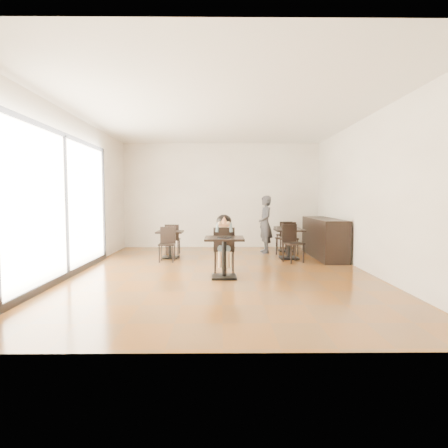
{
  "coord_description": "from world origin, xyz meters",
  "views": [
    {
      "loc": [
        -0.02,
        -7.59,
        1.53
      ],
      "look_at": [
        0.05,
        -0.03,
        1.0
      ],
      "focal_mm": 30.0,
      "sensor_mm": 36.0,
      "label": 1
    }
  ],
  "objects_px": {
    "cafe_table_back": "(286,239)",
    "chair_mid_b": "(293,244)",
    "child": "(224,244)",
    "chair_left_b": "(167,245)",
    "chair_left_a": "(173,239)",
    "chair_mid_a": "(285,239)",
    "chair_back_a": "(284,235)",
    "child_chair": "(224,250)",
    "cafe_table_left": "(170,245)",
    "child_table": "(224,258)",
    "chair_back_b": "(290,239)",
    "cafe_table_mid": "(289,244)",
    "adult_patron": "(265,224)"
  },
  "relations": [
    {
      "from": "cafe_table_back",
      "to": "chair_mid_b",
      "type": "bearing_deg",
      "value": -95.1
    },
    {
      "from": "child",
      "to": "chair_left_b",
      "type": "distance_m",
      "value": 1.87
    },
    {
      "from": "chair_left_a",
      "to": "chair_mid_b",
      "type": "bearing_deg",
      "value": 158.53
    },
    {
      "from": "chair_mid_a",
      "to": "chair_back_a",
      "type": "height_order",
      "value": "chair_mid_a"
    },
    {
      "from": "child_chair",
      "to": "chair_mid_b",
      "type": "distance_m",
      "value": 2.03
    },
    {
      "from": "cafe_table_left",
      "to": "chair_left_b",
      "type": "xyz_separation_m",
      "value": [
        0.0,
        -0.55,
        0.07
      ]
    },
    {
      "from": "chair_mid_b",
      "to": "cafe_table_back",
      "type": "bearing_deg",
      "value": 62.23
    },
    {
      "from": "child_table",
      "to": "child_chair",
      "type": "xyz_separation_m",
      "value": [
        0.0,
        0.55,
        0.08
      ]
    },
    {
      "from": "child_chair",
      "to": "chair_back_b",
      "type": "relative_size",
      "value": 1.12
    },
    {
      "from": "child_table",
      "to": "cafe_table_mid",
      "type": "bearing_deg",
      "value": 53.89
    },
    {
      "from": "chair_mid_a",
      "to": "child_chair",
      "type": "bearing_deg",
      "value": 31.23
    },
    {
      "from": "child_chair",
      "to": "chair_left_b",
      "type": "distance_m",
      "value": 1.87
    },
    {
      "from": "cafe_table_mid",
      "to": "chair_back_a",
      "type": "xyz_separation_m",
      "value": [
        0.17,
        1.75,
        0.05
      ]
    },
    {
      "from": "cafe_table_back",
      "to": "chair_left_b",
      "type": "bearing_deg",
      "value": -150.83
    },
    {
      "from": "child_chair",
      "to": "chair_back_b",
      "type": "height_order",
      "value": "child_chair"
    },
    {
      "from": "adult_patron",
      "to": "chair_left_b",
      "type": "bearing_deg",
      "value": -69.2
    },
    {
      "from": "cafe_table_back",
      "to": "chair_back_a",
      "type": "bearing_deg",
      "value": 90.0
    },
    {
      "from": "child_chair",
      "to": "cafe_table_back",
      "type": "relative_size",
      "value": 1.35
    },
    {
      "from": "child_table",
      "to": "child_chair",
      "type": "relative_size",
      "value": 0.83
    },
    {
      "from": "child",
      "to": "chair_left_a",
      "type": "xyz_separation_m",
      "value": [
        -1.35,
        2.39,
        -0.18
      ]
    },
    {
      "from": "adult_patron",
      "to": "cafe_table_left",
      "type": "height_order",
      "value": "adult_patron"
    },
    {
      "from": "chair_left_b",
      "to": "chair_back_a",
      "type": "height_order",
      "value": "chair_back_a"
    },
    {
      "from": "adult_patron",
      "to": "chair_back_b",
      "type": "xyz_separation_m",
      "value": [
        0.65,
        -0.25,
        -0.38
      ]
    },
    {
      "from": "cafe_table_left",
      "to": "chair_left_b",
      "type": "bearing_deg",
      "value": -90.0
    },
    {
      "from": "child_table",
      "to": "child_chair",
      "type": "bearing_deg",
      "value": 90.0
    },
    {
      "from": "chair_mid_b",
      "to": "cafe_table_left",
      "type": "bearing_deg",
      "value": 144.92
    },
    {
      "from": "cafe_table_back",
      "to": "cafe_table_left",
      "type": "bearing_deg",
      "value": -158.93
    },
    {
      "from": "cafe_table_back",
      "to": "chair_mid_b",
      "type": "distance_m",
      "value": 1.9
    },
    {
      "from": "child_table",
      "to": "cafe_table_back",
      "type": "bearing_deg",
      "value": 63.17
    },
    {
      "from": "child_table",
      "to": "chair_back_b",
      "type": "height_order",
      "value": "chair_back_b"
    },
    {
      "from": "cafe_table_back",
      "to": "chair_back_b",
      "type": "height_order",
      "value": "chair_back_b"
    },
    {
      "from": "child_table",
      "to": "cafe_table_left",
      "type": "height_order",
      "value": "child_table"
    },
    {
      "from": "child",
      "to": "chair_back_b",
      "type": "xyz_separation_m",
      "value": [
        1.83,
        2.51,
        -0.17
      ]
    },
    {
      "from": "chair_back_b",
      "to": "chair_back_a",
      "type": "bearing_deg",
      "value": 80.56
    },
    {
      "from": "adult_patron",
      "to": "chair_back_a",
      "type": "xyz_separation_m",
      "value": [
        0.65,
        0.72,
        -0.38
      ]
    },
    {
      "from": "chair_back_b",
      "to": "chair_mid_b",
      "type": "bearing_deg",
      "value": -106.63
    },
    {
      "from": "chair_left_b",
      "to": "child_table",
      "type": "bearing_deg",
      "value": -53.12
    },
    {
      "from": "adult_patron",
      "to": "cafe_table_mid",
      "type": "relative_size",
      "value": 2.14
    },
    {
      "from": "child",
      "to": "cafe_table_back",
      "type": "distance_m",
      "value": 3.57
    },
    {
      "from": "chair_back_a",
      "to": "cafe_table_left",
      "type": "bearing_deg",
      "value": 17.84
    },
    {
      "from": "child_table",
      "to": "chair_mid_a",
      "type": "distance_m",
      "value": 3.27
    },
    {
      "from": "cafe_table_back",
      "to": "chair_back_a",
      "type": "height_order",
      "value": "chair_back_a"
    },
    {
      "from": "cafe_table_left",
      "to": "chair_left_b",
      "type": "distance_m",
      "value": 0.55
    },
    {
      "from": "chair_left_a",
      "to": "chair_back_b",
      "type": "height_order",
      "value": "chair_back_b"
    },
    {
      "from": "child_chair",
      "to": "chair_back_b",
      "type": "distance_m",
      "value": 3.1
    },
    {
      "from": "child_table",
      "to": "cafe_table_back",
      "type": "xyz_separation_m",
      "value": [
        1.83,
        3.61,
        -0.04
      ]
    },
    {
      "from": "cafe_table_mid",
      "to": "cafe_table_left",
      "type": "distance_m",
      "value": 3.01
    },
    {
      "from": "chair_left_b",
      "to": "adult_patron",
      "type": "bearing_deg",
      "value": 30.72
    },
    {
      "from": "child",
      "to": "chair_left_a",
      "type": "distance_m",
      "value": 2.75
    },
    {
      "from": "cafe_table_mid",
      "to": "chair_left_b",
      "type": "distance_m",
      "value": 3.04
    }
  ]
}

